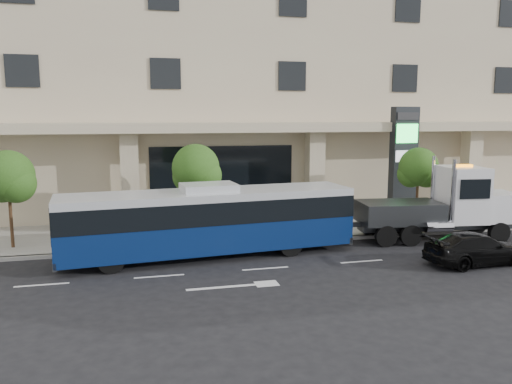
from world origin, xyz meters
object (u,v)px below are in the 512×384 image
(black_sedan, at_px, (477,249))
(signage_pylon, at_px, (403,162))
(city_bus, at_px, (209,220))
(tow_truck, at_px, (446,206))

(black_sedan, bearing_deg, signage_pylon, -12.48)
(city_bus, height_order, signage_pylon, signage_pylon)
(city_bus, distance_m, tow_truck, 11.20)
(tow_truck, bearing_deg, black_sedan, -99.72)
(tow_truck, bearing_deg, city_bus, -172.20)
(city_bus, relative_size, black_sedan, 2.85)
(city_bus, bearing_deg, black_sedan, -24.66)
(black_sedan, distance_m, signage_pylon, 8.78)
(tow_truck, distance_m, signage_pylon, 4.78)
(city_bus, relative_size, signage_pylon, 1.99)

